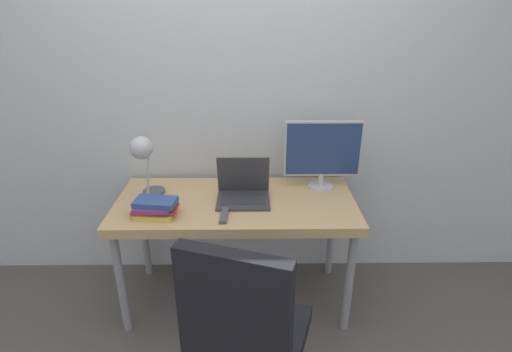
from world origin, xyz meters
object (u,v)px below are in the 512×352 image
object	(u,v)px
desk_lamp	(143,154)
office_chair	(244,333)
laptop	(243,191)
book_stack	(155,207)
monitor	(323,152)

from	to	relation	value
desk_lamp	office_chair	bearing A→B (deg)	-55.98
laptop	book_stack	world-z (taller)	laptop
book_stack	monitor	bearing A→B (deg)	20.17
office_chair	book_stack	distance (m)	0.93
monitor	desk_lamp	size ratio (longest dim) A/B	1.15
laptop	book_stack	bearing A→B (deg)	-159.17
laptop	office_chair	xyz separation A→B (m)	(0.02, -0.92, -0.23)
monitor	office_chair	bearing A→B (deg)	-114.08
laptop	desk_lamp	bearing A→B (deg)	-176.36
desk_lamp	office_chair	world-z (taller)	desk_lamp
monitor	desk_lamp	world-z (taller)	monitor
office_chair	monitor	bearing A→B (deg)	65.92
desk_lamp	book_stack	distance (m)	0.32
desk_lamp	office_chair	size ratio (longest dim) A/B	0.40
laptop	desk_lamp	xyz separation A→B (m)	(-0.58, -0.04, 0.26)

